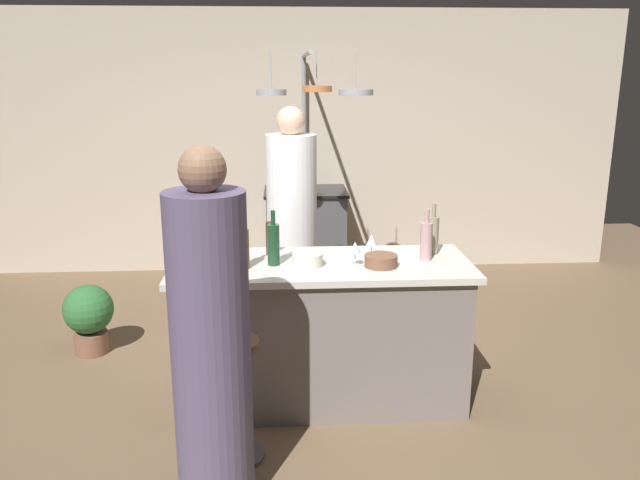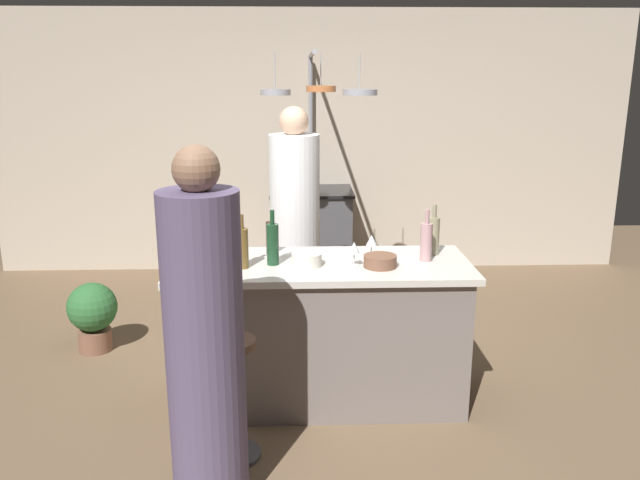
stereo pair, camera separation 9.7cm
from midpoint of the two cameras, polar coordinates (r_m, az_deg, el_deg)
The scene contains 20 objects.
ground_plane at distance 4.19m, azimuth -0.55°, elevation -13.86°, with size 9.00×9.00×0.00m, color brown.
back_wall at distance 6.56m, azimuth -1.89°, elevation 8.63°, with size 6.40×0.16×2.60m, color #BCAD99.
kitchen_island at distance 4.00m, azimuth -0.57°, elevation -8.17°, with size 1.80×0.72×0.90m.
stove_range at distance 6.32m, azimuth -1.72°, elevation 0.52°, with size 0.80×0.64×0.89m.
chef at distance 4.83m, azimuth -3.08°, elevation 0.55°, with size 0.37×0.37×1.77m.
bar_stool_left at distance 3.48m, azimuth -8.28°, elevation -13.45°, with size 0.28×0.28×0.68m.
guest_left at distance 3.00m, azimuth -10.64°, elevation -9.45°, with size 0.36×0.36×1.72m.
overhead_pot_rack at distance 5.52m, azimuth -1.23°, elevation 11.30°, with size 0.90×1.51×2.17m.
potted_plant at distance 4.99m, azimuth -20.45°, elevation -6.26°, with size 0.36×0.36×0.52m.
pepper_mill at distance 3.99m, azimuth -5.20°, elevation 0.14°, with size 0.05×0.05×0.21m, color #382319.
wine_bottle_rose at distance 3.91m, azimuth 8.74°, elevation -0.03°, with size 0.07×0.07×0.32m.
wine_bottle_green at distance 3.78m, azimuth -4.91°, elevation -0.33°, with size 0.07×0.07×0.33m.
wine_bottle_white at distance 4.05m, azimuth 9.36°, elevation 0.51°, with size 0.07×0.07×0.32m.
wine_bottle_amber at distance 3.73m, azimuth -7.61°, elevation -0.69°, with size 0.07×0.07×0.32m.
wine_glass_by_chef at distance 3.75m, azimuth 2.40°, elevation -0.77°, with size 0.07×0.07×0.15m.
wine_glass_near_left_guest at distance 3.92m, azimuth 3.92°, elevation -0.10°, with size 0.07×0.07×0.15m.
wine_glass_near_right_guest at distance 3.65m, azimuth -9.70°, elevation -1.43°, with size 0.07×0.07×0.15m.
mixing_bowl_ceramic at distance 3.77m, azimuth -1.87°, elevation -1.75°, with size 0.18×0.18×0.08m, color silver.
mixing_bowl_blue at distance 3.91m, azimuth -10.22°, elevation -1.42°, with size 0.20×0.20×0.07m, color #334C6B.
mixing_bowl_wooden at distance 3.77m, azimuth 4.72°, elevation -1.85°, with size 0.19×0.19×0.07m, color brown.
Camera 1 is at (-0.23, -3.67, 2.02)m, focal length 35.90 mm.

